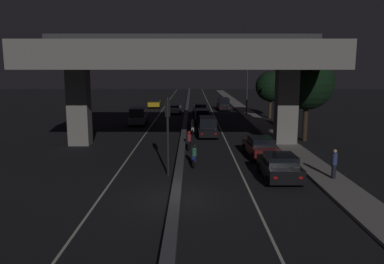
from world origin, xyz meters
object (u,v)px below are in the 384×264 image
(car_taxi_yellow_third_oncoming, at_px, (155,103))
(motorcycle_black_filtering_mid, at_px, (189,141))
(street_lamp, at_px, (246,84))
(car_silver_fifth, at_px, (201,109))
(car_black_third, at_px, (208,127))
(car_black_lead, at_px, (280,166))
(pedestrian_on_sidewalk, at_px, (335,164))
(car_black_sixth, at_px, (224,104))
(motorcycle_white_filtering_far, at_px, (193,128))
(car_dark_green_fourth, at_px, (203,116))
(traffic_light_left_of_median, at_px, (168,123))
(car_dark_red_second, at_px, (261,147))
(car_white_second_oncoming, at_px, (174,108))
(car_grey_lead_oncoming, at_px, (139,116))
(motorcycle_blue_filtering_near, at_px, (195,157))

(car_taxi_yellow_third_oncoming, height_order, motorcycle_black_filtering_mid, car_taxi_yellow_third_oncoming)
(street_lamp, distance_m, car_silver_fifth, 7.02)
(car_black_third, bearing_deg, car_taxi_yellow_third_oncoming, 15.79)
(car_black_lead, height_order, pedestrian_on_sidewalk, pedestrian_on_sidewalk)
(car_silver_fifth, bearing_deg, car_black_sixth, -35.26)
(pedestrian_on_sidewalk, bearing_deg, motorcycle_white_filtering_far, 117.42)
(car_dark_green_fourth, height_order, car_black_sixth, car_black_sixth)
(traffic_light_left_of_median, height_order, car_black_sixth, traffic_light_left_of_median)
(car_dark_red_second, xyz_separation_m, car_black_third, (-3.50, 8.21, 0.20))
(street_lamp, bearing_deg, car_dark_green_fourth, -128.42)
(car_black_lead, height_order, motorcycle_black_filtering_mid, car_black_lead)
(car_black_lead, height_order, car_black_sixth, car_black_sixth)
(car_white_second_oncoming, height_order, car_taxi_yellow_third_oncoming, car_taxi_yellow_third_oncoming)
(traffic_light_left_of_median, xyz_separation_m, pedestrian_on_sidewalk, (9.58, -1.20, -2.20))
(car_black_lead, xyz_separation_m, car_black_third, (-3.59, 13.87, 0.18))
(car_black_lead, bearing_deg, car_dark_red_second, 0.98)
(street_lamp, relative_size, car_grey_lead_oncoming, 1.63)
(car_black_third, height_order, motorcycle_white_filtering_far, car_black_third)
(motorcycle_blue_filtering_near, bearing_deg, car_taxi_yellow_third_oncoming, 13.72)
(car_black_lead, bearing_deg, motorcycle_blue_filtering_near, 57.44)
(street_lamp, bearing_deg, car_silver_fifth, 170.82)
(street_lamp, relative_size, car_black_sixth, 1.53)
(traffic_light_left_of_median, distance_m, car_white_second_oncoming, 31.90)
(car_dark_green_fourth, xyz_separation_m, motorcycle_black_filtering_mid, (-1.43, -13.71, -0.29))
(traffic_light_left_of_median, relative_size, pedestrian_on_sidewalk, 2.76)
(car_black_lead, relative_size, car_taxi_yellow_third_oncoming, 0.97)
(car_black_sixth, height_order, motorcycle_white_filtering_far, car_black_sixth)
(traffic_light_left_of_median, height_order, car_dark_green_fourth, traffic_light_left_of_median)
(car_black_third, xyz_separation_m, car_taxi_yellow_third_oncoming, (-7.70, 26.84, -0.19))
(street_lamp, distance_m, car_black_sixth, 7.91)
(street_lamp, relative_size, motorcycle_blue_filtering_near, 3.89)
(car_white_second_oncoming, bearing_deg, car_taxi_yellow_third_oncoming, -153.69)
(car_black_sixth, xyz_separation_m, pedestrian_on_sidewalk, (3.29, -36.71, 0.03))
(car_white_second_oncoming, relative_size, pedestrian_on_sidewalk, 2.78)
(motorcycle_black_filtering_mid, bearing_deg, traffic_light_left_of_median, 174.49)
(car_white_second_oncoming, height_order, pedestrian_on_sidewalk, pedestrian_on_sidewalk)
(car_dark_red_second, xyz_separation_m, motorcycle_blue_filtering_near, (-4.84, -2.50, -0.15))
(motorcycle_black_filtering_mid, height_order, pedestrian_on_sidewalk, pedestrian_on_sidewalk)
(car_black_lead, bearing_deg, car_taxi_yellow_third_oncoming, 15.58)
(motorcycle_blue_filtering_near, bearing_deg, car_silver_fifth, 2.07)
(traffic_light_left_of_median, distance_m, street_lamp, 29.97)
(car_silver_fifth, distance_m, motorcycle_blue_filtering_near, 27.46)
(car_white_second_oncoming, height_order, motorcycle_white_filtering_far, motorcycle_white_filtering_far)
(car_grey_lead_oncoming, bearing_deg, motorcycle_black_filtering_mid, 22.29)
(car_dark_red_second, bearing_deg, car_taxi_yellow_third_oncoming, 14.90)
(car_black_lead, xyz_separation_m, car_dark_green_fourth, (-3.88, 22.10, 0.12))
(car_black_sixth, bearing_deg, car_dark_green_fourth, 164.25)
(motorcycle_white_filtering_far, bearing_deg, car_white_second_oncoming, 8.37)
(motorcycle_blue_filtering_near, xyz_separation_m, pedestrian_on_sidewalk, (8.00, -3.43, 0.40))
(car_dark_red_second, xyz_separation_m, car_dark_green_fourth, (-3.79, 16.44, 0.14))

